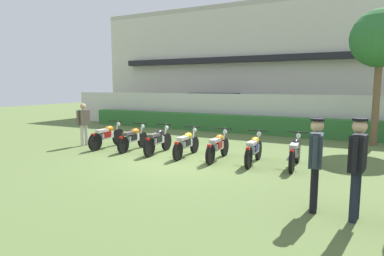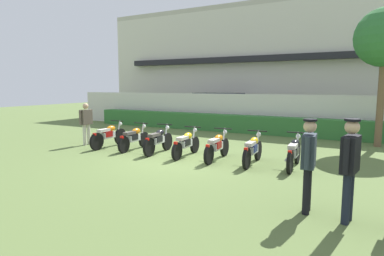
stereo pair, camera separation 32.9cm
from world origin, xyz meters
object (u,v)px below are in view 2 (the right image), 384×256
motorcycle_in_row_5 (253,149)px  inspector_person (86,121)px  motorcycle_in_row_1 (134,138)px  officer_1 (350,161)px  motorcycle_in_row_3 (186,143)px  motorcycle_in_row_6 (294,152)px  motorcycle_in_row_0 (109,135)px  motorcycle_in_row_2 (158,140)px  parked_car (221,109)px  officer_0 (309,157)px  motorcycle_in_row_4 (217,146)px

motorcycle_in_row_5 → inspector_person: (-6.72, -0.02, 0.51)m
motorcycle_in_row_1 → officer_1: size_ratio=1.03×
motorcycle_in_row_3 → motorcycle_in_row_6: bearing=-91.6°
inspector_person → motorcycle_in_row_0: bearing=1.2°
motorcycle_in_row_2 → parked_car: bearing=5.7°
motorcycle_in_row_0 → motorcycle_in_row_5: motorcycle_in_row_0 is taller
motorcycle_in_row_3 → officer_1: 5.93m
motorcycle_in_row_0 → motorcycle_in_row_1: motorcycle_in_row_0 is taller
motorcycle_in_row_0 → officer_1: bearing=-112.7°
motorcycle_in_row_6 → officer_0: bearing=-167.1°
motorcycle_in_row_3 → motorcycle_in_row_5: motorcycle_in_row_5 is taller
parked_car → officer_0: 13.63m
motorcycle_in_row_2 → motorcycle_in_row_6: motorcycle_in_row_6 is taller
motorcycle_in_row_0 → motorcycle_in_row_6: motorcycle_in_row_0 is taller
motorcycle_in_row_1 → motorcycle_in_row_2: motorcycle_in_row_2 is taller
inspector_person → officer_1: bearing=-18.6°
motorcycle_in_row_1 → motorcycle_in_row_0: bearing=89.6°
motorcycle_in_row_0 → motorcycle_in_row_4: size_ratio=1.02×
motorcycle_in_row_3 → motorcycle_in_row_0: bearing=86.9°
officer_1 → inspector_person: bearing=-9.5°
motorcycle_in_row_1 → officer_0: officer_0 is taller
inspector_person → officer_0: officer_0 is taller
parked_car → motorcycle_in_row_1: parked_car is taller
motorcycle_in_row_5 → officer_1: officer_1 is taller
motorcycle_in_row_3 → motorcycle_in_row_4: motorcycle_in_row_4 is taller
motorcycle_in_row_0 → motorcycle_in_row_6: (6.75, 0.10, -0.00)m
parked_car → officer_1: (7.54, -11.90, 0.12)m
motorcycle_in_row_1 → motorcycle_in_row_6: 5.60m
parked_car → inspector_person: parked_car is taller
motorcycle_in_row_2 → officer_1: bearing=-121.7°
officer_0 → officer_1: bearing=165.9°
parked_car → motorcycle_in_row_4: 9.47m
inspector_person → officer_1: size_ratio=0.93×
parked_car → inspector_person: 8.93m
inspector_person → motorcycle_in_row_5: bearing=0.2°
parked_car → motorcycle_in_row_3: 9.09m
parked_car → motorcycle_in_row_6: bearing=-56.5°
motorcycle_in_row_3 → motorcycle_in_row_2: bearing=87.6°
motorcycle_in_row_3 → motorcycle_in_row_5: size_ratio=1.00×
inspector_person → officer_0: (8.75, -3.04, 0.06)m
motorcycle_in_row_0 → officer_1: 8.91m
motorcycle_in_row_6 → inspector_person: (-7.88, -0.12, 0.51)m
motorcycle_in_row_3 → officer_0: officer_0 is taller
parked_car → motorcycle_in_row_5: 9.98m
parked_car → motorcycle_in_row_2: parked_car is taller
officer_1 → motorcycle_in_row_5: bearing=-40.6°
inspector_person → officer_0: bearing=-19.2°
motorcycle_in_row_4 → motorcycle_in_row_0: bearing=87.2°
motorcycle_in_row_5 → motorcycle_in_row_0: bearing=86.9°
motorcycle_in_row_3 → officer_0: 5.30m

